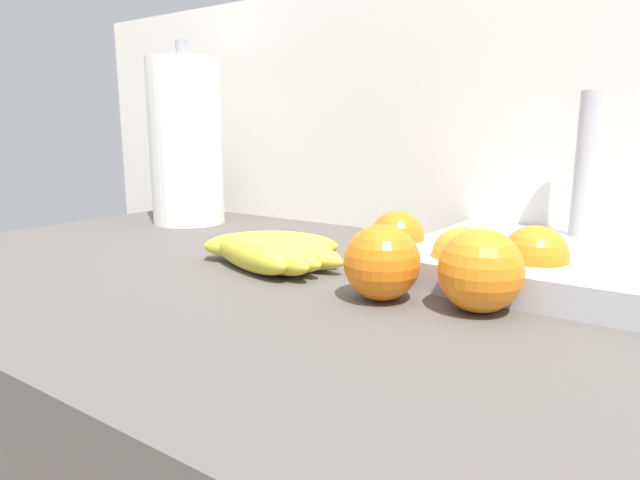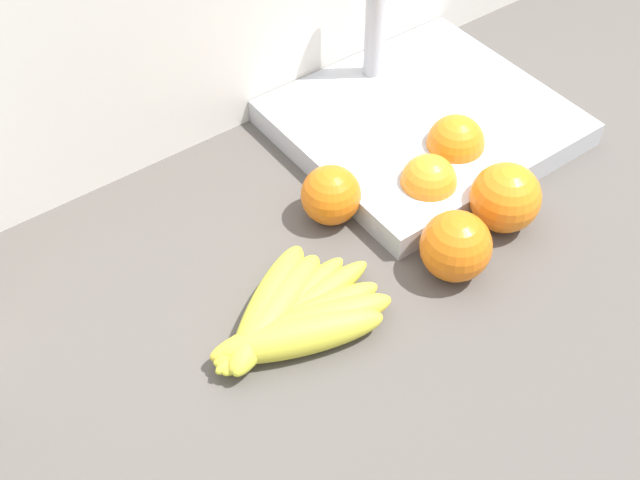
{
  "view_description": "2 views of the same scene",
  "coord_description": "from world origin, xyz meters",
  "px_view_note": "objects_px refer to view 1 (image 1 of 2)",
  "views": [
    {
      "loc": [
        0.26,
        -0.5,
        1.06
      ],
      "look_at": [
        -0.12,
        0.03,
        0.93
      ],
      "focal_mm": 30.95,
      "sensor_mm": 36.0,
      "label": 1
    },
    {
      "loc": [
        -0.47,
        -0.41,
        1.58
      ],
      "look_at": [
        -0.12,
        0.07,
        0.93
      ],
      "focal_mm": 46.04,
      "sensor_mm": 36.0,
      "label": 2
    }
  ],
  "objects_px": {
    "orange_front": "(535,258)",
    "orange_right": "(482,270)",
    "orange_center": "(383,263)",
    "paper_towel_roll": "(186,142)",
    "banana_bunch": "(264,251)",
    "sink_basin": "(559,260)",
    "orange_far_right": "(397,238)",
    "orange_back_left": "(462,257)"
  },
  "relations": [
    {
      "from": "orange_front",
      "to": "orange_right",
      "type": "xyz_separation_m",
      "value": [
        -0.02,
        -0.1,
        0.0
      ]
    },
    {
      "from": "banana_bunch",
      "to": "orange_center",
      "type": "xyz_separation_m",
      "value": [
        0.19,
        -0.04,
        0.02
      ]
    },
    {
      "from": "orange_far_right",
      "to": "sink_basin",
      "type": "distance_m",
      "value": 0.19
    },
    {
      "from": "orange_far_right",
      "to": "orange_back_left",
      "type": "distance_m",
      "value": 0.12
    },
    {
      "from": "banana_bunch",
      "to": "orange_center",
      "type": "distance_m",
      "value": 0.2
    },
    {
      "from": "banana_bunch",
      "to": "orange_front",
      "type": "distance_m",
      "value": 0.32
    },
    {
      "from": "orange_front",
      "to": "paper_towel_roll",
      "type": "bearing_deg",
      "value": 172.55
    },
    {
      "from": "orange_far_right",
      "to": "orange_front",
      "type": "relative_size",
      "value": 0.99
    },
    {
      "from": "orange_back_left",
      "to": "sink_basin",
      "type": "height_order",
      "value": "sink_basin"
    },
    {
      "from": "orange_far_right",
      "to": "orange_right",
      "type": "height_order",
      "value": "orange_right"
    },
    {
      "from": "orange_back_left",
      "to": "sink_basin",
      "type": "relative_size",
      "value": 0.2
    },
    {
      "from": "orange_front",
      "to": "banana_bunch",
      "type": "bearing_deg",
      "value": -163.73
    },
    {
      "from": "orange_back_left",
      "to": "orange_center",
      "type": "bearing_deg",
      "value": -115.13
    },
    {
      "from": "orange_front",
      "to": "paper_towel_roll",
      "type": "distance_m",
      "value": 0.66
    },
    {
      "from": "banana_bunch",
      "to": "orange_back_left",
      "type": "relative_size",
      "value": 3.16
    },
    {
      "from": "orange_far_right",
      "to": "orange_center",
      "type": "xyz_separation_m",
      "value": [
        0.06,
        -0.15,
        0.0
      ]
    },
    {
      "from": "banana_bunch",
      "to": "orange_right",
      "type": "distance_m",
      "value": 0.29
    },
    {
      "from": "sink_basin",
      "to": "orange_right",
      "type": "bearing_deg",
      "value": -100.7
    },
    {
      "from": "banana_bunch",
      "to": "sink_basin",
      "type": "height_order",
      "value": "sink_basin"
    },
    {
      "from": "orange_center",
      "to": "orange_far_right",
      "type": "bearing_deg",
      "value": 112.43
    },
    {
      "from": "banana_bunch",
      "to": "sink_basin",
      "type": "bearing_deg",
      "value": 27.02
    },
    {
      "from": "orange_right",
      "to": "sink_basin",
      "type": "distance_m",
      "value": 0.18
    },
    {
      "from": "orange_center",
      "to": "orange_back_left",
      "type": "distance_m",
      "value": 0.11
    },
    {
      "from": "banana_bunch",
      "to": "orange_center",
      "type": "relative_size",
      "value": 2.69
    },
    {
      "from": "banana_bunch",
      "to": "orange_back_left",
      "type": "height_order",
      "value": "orange_back_left"
    },
    {
      "from": "orange_center",
      "to": "orange_back_left",
      "type": "relative_size",
      "value": 1.18
    },
    {
      "from": "orange_center",
      "to": "paper_towel_roll",
      "type": "height_order",
      "value": "paper_towel_roll"
    },
    {
      "from": "banana_bunch",
      "to": "orange_far_right",
      "type": "xyz_separation_m",
      "value": [
        0.13,
        0.11,
        0.02
      ]
    },
    {
      "from": "banana_bunch",
      "to": "orange_back_left",
      "type": "xyz_separation_m",
      "value": [
        0.24,
        0.06,
        0.01
      ]
    },
    {
      "from": "orange_center",
      "to": "orange_front",
      "type": "bearing_deg",
      "value": 47.78
    },
    {
      "from": "orange_center",
      "to": "paper_towel_roll",
      "type": "relative_size",
      "value": 0.24
    },
    {
      "from": "orange_front",
      "to": "orange_right",
      "type": "relative_size",
      "value": 0.88
    },
    {
      "from": "banana_bunch",
      "to": "sink_basin",
      "type": "distance_m",
      "value": 0.36
    },
    {
      "from": "banana_bunch",
      "to": "orange_front",
      "type": "bearing_deg",
      "value": 16.27
    },
    {
      "from": "orange_front",
      "to": "sink_basin",
      "type": "distance_m",
      "value": 0.08
    },
    {
      "from": "banana_bunch",
      "to": "orange_right",
      "type": "bearing_deg",
      "value": -2.72
    },
    {
      "from": "orange_front",
      "to": "orange_right",
      "type": "height_order",
      "value": "orange_right"
    },
    {
      "from": "orange_back_left",
      "to": "paper_towel_roll",
      "type": "relative_size",
      "value": 0.2
    },
    {
      "from": "orange_back_left",
      "to": "paper_towel_roll",
      "type": "distance_m",
      "value": 0.6
    },
    {
      "from": "banana_bunch",
      "to": "orange_right",
      "type": "height_order",
      "value": "orange_right"
    },
    {
      "from": "orange_center",
      "to": "sink_basin",
      "type": "relative_size",
      "value": 0.23
    },
    {
      "from": "orange_far_right",
      "to": "sink_basin",
      "type": "relative_size",
      "value": 0.21
    }
  ]
}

